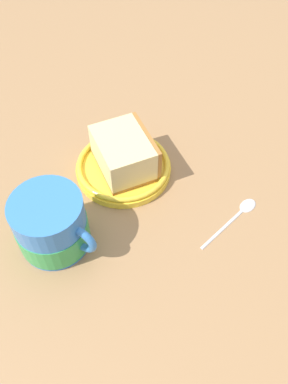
% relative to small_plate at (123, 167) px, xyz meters
% --- Properties ---
extents(ground_plane, '(1.60, 1.60, 0.02)m').
position_rel_small_plate_xyz_m(ground_plane, '(0.04, -0.01, -0.02)').
color(ground_plane, '#936D47').
extents(small_plate, '(0.15, 0.15, 0.02)m').
position_rel_small_plate_xyz_m(small_plate, '(0.00, 0.00, 0.00)').
color(small_plate, yellow).
rests_on(small_plate, ground_plane).
extents(cake_slice, '(0.09, 0.11, 0.06)m').
position_rel_small_plate_xyz_m(cake_slice, '(0.00, -0.00, 0.03)').
color(cake_slice, '#9E662D').
rests_on(cake_slice, small_plate).
extents(tea_mug, '(0.10, 0.11, 0.09)m').
position_rel_small_plate_xyz_m(tea_mug, '(-0.14, -0.07, 0.03)').
color(tea_mug, '#3372BF').
rests_on(tea_mug, ground_plane).
extents(teaspoon, '(0.12, 0.04, 0.01)m').
position_rel_small_plate_xyz_m(teaspoon, '(0.11, -0.16, -0.01)').
color(teaspoon, silver).
rests_on(teaspoon, ground_plane).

